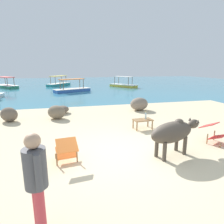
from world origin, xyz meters
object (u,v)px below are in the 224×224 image
at_px(boat_yellow, 123,85).
at_px(low_bench_table, 143,121).
at_px(boat_teal, 59,84).
at_px(boat_green, 7,85).
at_px(person_standing, 36,178).
at_px(cow, 173,132).
at_px(boat_blue, 72,89).
at_px(bottle, 146,116).
at_px(deck_chair_near, 66,149).
at_px(deck_chair_far, 213,131).

bearing_deg(boat_yellow, low_bench_table, -48.12).
height_order(boat_teal, boat_green, same).
relative_size(person_standing, boat_teal, 0.45).
distance_m(cow, boat_teal, 22.34).
distance_m(boat_blue, boat_green, 9.40).
distance_m(bottle, boat_yellow, 16.40).
relative_size(cow, bottle, 6.34).
relative_size(bottle, boat_yellow, 0.08).
bearing_deg(bottle, person_standing, -129.46).
distance_m(cow, deck_chair_near, 2.96).
distance_m(cow, bottle, 2.49).
height_order(boat_green, boat_yellow, same).
height_order(cow, boat_blue, boat_blue).
bearing_deg(boat_yellow, deck_chair_far, -41.35).
distance_m(cow, low_bench_table, 2.45).
relative_size(bottle, boat_blue, 0.08).
bearing_deg(deck_chair_far, deck_chair_near, -112.33).
relative_size(deck_chair_near, boat_yellow, 0.22).
xyz_separation_m(deck_chair_far, boat_green, (-11.35, 20.47, -0.13)).
xyz_separation_m(deck_chair_near, boat_teal, (-0.59, 21.80, -0.13)).
bearing_deg(bottle, deck_chair_far, -51.40).
bearing_deg(boat_yellow, cow, -46.62).
bearing_deg(low_bench_table, boat_teal, 96.34).
relative_size(cow, person_standing, 1.16).
bearing_deg(boat_yellow, bottle, -47.69).
relative_size(deck_chair_near, boat_green, 0.23).
height_order(cow, deck_chair_far, cow).
bearing_deg(boat_green, low_bench_table, 168.24).
bearing_deg(boat_teal, boat_yellow, 103.17).
height_order(boat_blue, boat_green, same).
bearing_deg(boat_teal, boat_green, -41.39).
xyz_separation_m(cow, bottle, (0.26, 2.47, -0.18)).
bearing_deg(cow, boat_yellow, 60.14).
distance_m(cow, boat_yellow, 18.86).
xyz_separation_m(low_bench_table, boat_yellow, (4.16, 15.94, -0.08)).
xyz_separation_m(deck_chair_near, deck_chair_far, (4.75, 0.27, 0.00)).
bearing_deg(bottle, boat_yellow, 75.81).
height_order(bottle, boat_green, boat_green).
distance_m(cow, boat_blue, 15.39).
relative_size(boat_green, boat_yellow, 0.97).
bearing_deg(deck_chair_near, boat_yellow, -27.90).
height_order(deck_chair_far, boat_teal, boat_teal).
height_order(cow, bottle, cow).
relative_size(deck_chair_far, boat_teal, 0.26).
xyz_separation_m(person_standing, boat_blue, (1.27, 17.17, -0.70)).
bearing_deg(low_bench_table, bottle, 14.00).
height_order(cow, boat_teal, boat_teal).
relative_size(cow, boat_blue, 0.49).
relative_size(cow, boat_yellow, 0.51).
bearing_deg(boat_blue, boat_teal, 78.71).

